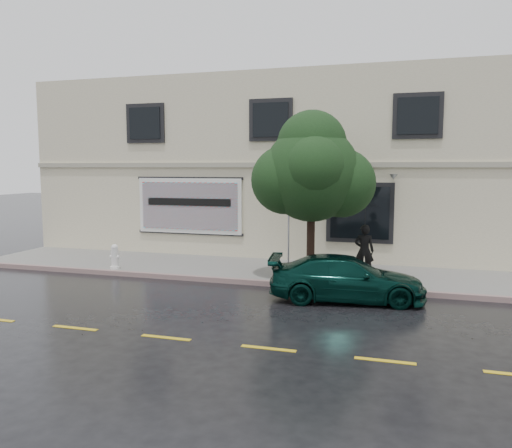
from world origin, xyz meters
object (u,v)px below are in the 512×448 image
(pedestrian, at_px, (364,251))
(fire_hydrant, at_px, (115,257))
(car, at_px, (346,278))
(street_tree, at_px, (311,174))

(pedestrian, relative_size, fire_hydrant, 1.98)
(car, height_order, street_tree, street_tree)
(car, relative_size, pedestrian, 2.49)
(pedestrian, distance_m, fire_hydrant, 8.13)
(pedestrian, xyz_separation_m, fire_hydrant, (-8.05, -1.04, -0.42))
(car, height_order, fire_hydrant, car)
(fire_hydrant, bearing_deg, pedestrian, 22.66)
(car, distance_m, pedestrian, 2.35)
(fire_hydrant, bearing_deg, street_tree, 18.85)
(pedestrian, relative_size, street_tree, 0.35)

